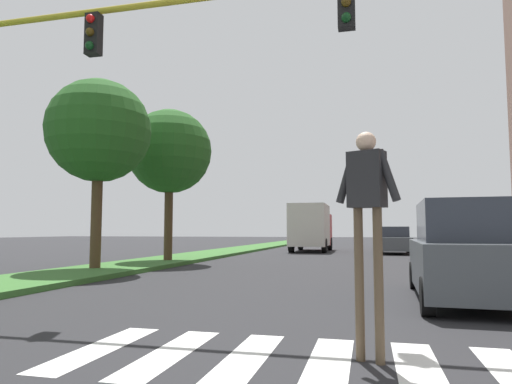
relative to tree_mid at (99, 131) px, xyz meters
name	(u,v)px	position (x,y,z in m)	size (l,w,h in m)	color
ground_plane	(354,254)	(8.07, 14.76, -4.80)	(140.00, 140.00, 0.00)	#262628
crosswalk	(287,361)	(8.07, -8.76, -4.79)	(4.95, 2.20, 0.01)	silver
median_strip	(221,252)	(0.24, 12.76, -4.72)	(2.92, 64.00, 0.15)	#386B2D
tree_mid	(99,131)	(0.00, 0.00, 0.00)	(3.54, 3.54, 6.45)	#4C3823
tree_far	(170,152)	(0.59, 4.47, 0.01)	(3.65, 3.65, 6.52)	#4C3823
sidewalk_right	(507,256)	(15.95, 12.76, -4.72)	(3.00, 64.00, 0.15)	#9E9991
traffic_light_gantry	(90,73)	(3.92, -6.36, -0.45)	(8.64, 0.30, 6.00)	gold
pedestrian_performer	(367,207)	(8.94, -8.60, -3.14)	(0.72, 0.37, 2.49)	brown
suv_crossing	(466,254)	(10.81, -3.91, -3.87)	(2.13, 4.67, 1.97)	#474C51
sedan_midblock	(395,241)	(10.50, 15.26, -4.04)	(1.96, 4.21, 1.63)	#474C51
truck_box_delivery	(311,227)	(5.19, 17.15, -3.16)	(2.40, 6.20, 3.10)	maroon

